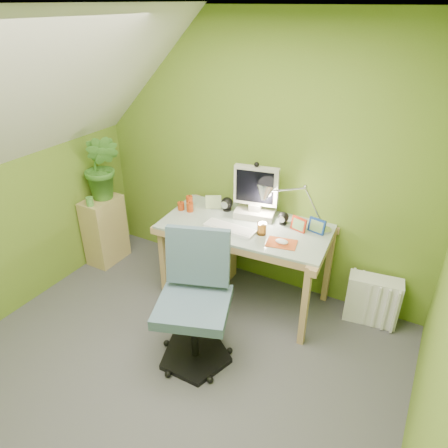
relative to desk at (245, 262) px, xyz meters
The scene contains 22 objects.
floor 1.29m from the desk, 93.95° to the right, with size 3.20×3.20×0.01m, color #4E4E53.
ceiling 2.37m from the desk, 93.95° to the right, with size 3.20×3.20×0.01m, color white.
wall_back 0.91m from the desk, 102.92° to the left, with size 3.20×0.01×2.40m, color olive.
wall_right 2.12m from the desk, 39.07° to the right, with size 0.01×3.20×2.40m, color olive.
desk is the anchor object (origin of this frame).
monitor 0.64m from the desk, 90.00° to the left, with size 0.35×0.20×0.48m, color beige, non-canonical shape.
speaker_left 0.54m from the desk, 149.35° to the left, with size 0.11×0.11×0.13m, color black, non-canonical shape.
speaker_right 0.53m from the desk, 30.65° to the left, with size 0.09×0.09×0.11m, color black, non-canonical shape.
keyboard 0.42m from the desk, 119.74° to the right, with size 0.44×0.14×0.02m, color white.
mousepad 0.56m from the desk, 20.22° to the right, with size 0.23×0.16×0.01m, color #B8491C.
mouse 0.57m from the desk, 20.22° to the right, with size 0.10×0.07×0.04m, color white.
amber_tumbler 0.47m from the desk, 23.96° to the right, with size 0.08×0.08×0.10m, color #915315.
candle_cluster 0.74m from the desk, behind, with size 0.15×0.13×0.11m, color #AD380F, non-canonical shape.
photo_frame_red 0.62m from the desk, 15.95° to the left, with size 0.14×0.02×0.12m, color red.
photo_frame_blue 0.73m from the desk, 15.95° to the left, with size 0.14×0.02×0.12m, color navy.
photo_frame_green 0.61m from the desk, 160.71° to the left, with size 0.14×0.02×0.12m, color #B2C688.
desk_lamp 0.82m from the desk, 21.80° to the left, with size 0.53×0.23×0.57m, color #AFAFB4, non-canonical shape.
side_ledge 1.54m from the desk, behind, with size 0.26×0.40×0.70m, color tan.
potted_plant 1.63m from the desk, behind, with size 0.36×0.29×0.66m, color #407C29.
green_cup 1.58m from the desk, 169.32° to the right, with size 0.07×0.07×0.09m, color #5AA042.
task_chair 0.87m from the desk, 89.39° to the right, with size 0.58×0.58×1.05m, color #476174, non-canonical shape.
radiator 1.12m from the desk, 11.95° to the left, with size 0.43×0.17×0.43m, color white.
Camera 1 is at (1.40, -1.53, 2.43)m, focal length 33.00 mm.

